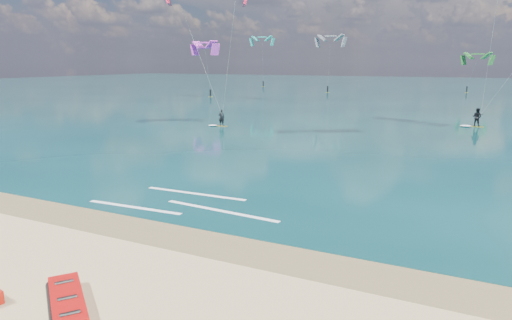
{
  "coord_description": "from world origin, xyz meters",
  "views": [
    {
      "loc": [
        13.35,
        -10.55,
        6.59
      ],
      "look_at": [
        4.31,
        8.0,
        2.14
      ],
      "focal_mm": 32.0,
      "sensor_mm": 36.0,
      "label": 1
    }
  ],
  "objects": [
    {
      "name": "wet_sand_strip",
      "position": [
        0.0,
        3.0,
        0.0
      ],
      "size": [
        320.0,
        2.4,
        0.01
      ],
      "primitive_type": "cube",
      "color": "brown",
      "rests_on": "ground"
    },
    {
      "name": "packed_kite_mid",
      "position": [
        3.78,
        -2.65,
        0.0
      ],
      "size": [
        3.19,
        2.85,
        0.44
      ],
      "primitive_type": null,
      "rotation": [
        0.0,
        0.0,
        -0.65
      ],
      "color": "red",
      "rests_on": "ground"
    },
    {
      "name": "distant_kites",
      "position": [
        -9.41,
        80.86,
        5.58
      ],
      "size": [
        74.14,
        41.04,
        12.77
      ],
      "color": "gold",
      "rests_on": "ground"
    },
    {
      "name": "kitesurfer_main",
      "position": [
        -9.55,
        27.41,
        7.83
      ],
      "size": [
        8.12,
        8.14,
        15.0
      ],
      "rotation": [
        0.0,
        0.0,
        0.03
      ],
      "color": "gold",
      "rests_on": "sea"
    },
    {
      "name": "sea",
      "position": [
        0.0,
        104.0,
        0.02
      ],
      "size": [
        320.0,
        200.0,
        0.04
      ],
      "primitive_type": "cube",
      "color": "#092E31",
      "rests_on": "ground"
    },
    {
      "name": "ground",
      "position": [
        0.0,
        40.0,
        0.0
      ],
      "size": [
        320.0,
        320.0,
        0.0
      ],
      "primitive_type": "plane",
      "color": "tan",
      "rests_on": "ground"
    },
    {
      "name": "kitesurfer_far",
      "position": [
        15.41,
        38.1,
        9.12
      ],
      "size": [
        11.13,
        9.35,
        17.73
      ],
      "rotation": [
        0.0,
        0.0,
        -0.33
      ],
      "color": "gold",
      "rests_on": "sea"
    },
    {
      "name": "shoreline_foam",
      "position": [
        1.35,
        6.52,
        0.04
      ],
      "size": [
        9.32,
        3.58,
        0.01
      ],
      "color": "white",
      "rests_on": "ground"
    }
  ]
}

